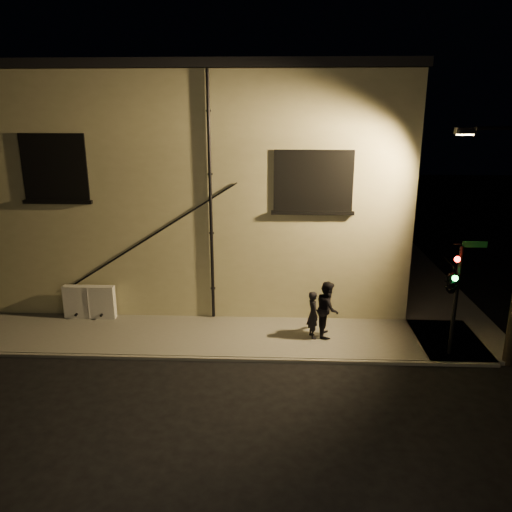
{
  "coord_description": "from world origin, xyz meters",
  "views": [
    {
      "loc": [
        0.43,
        -13.45,
        7.25
      ],
      "look_at": [
        -0.24,
        1.8,
        2.75
      ],
      "focal_mm": 35.0,
      "sensor_mm": 36.0,
      "label": 1
    }
  ],
  "objects_px": {
    "pedestrian_a": "(313,315)",
    "utility_cabinet": "(90,302)",
    "pedestrian_b": "(327,309)",
    "traffic_signal": "(452,281)"
  },
  "relations": [
    {
      "from": "pedestrian_a",
      "to": "utility_cabinet",
      "type": "bearing_deg",
      "value": 66.97
    },
    {
      "from": "utility_cabinet",
      "to": "traffic_signal",
      "type": "xyz_separation_m",
      "value": [
        11.66,
        -2.34,
        1.79
      ]
    },
    {
      "from": "pedestrian_b",
      "to": "traffic_signal",
      "type": "xyz_separation_m",
      "value": [
        3.41,
        -1.27,
        1.46
      ]
    },
    {
      "from": "pedestrian_b",
      "to": "traffic_signal",
      "type": "distance_m",
      "value": 3.92
    },
    {
      "from": "utility_cabinet",
      "to": "pedestrian_b",
      "type": "distance_m",
      "value": 8.33
    },
    {
      "from": "pedestrian_b",
      "to": "pedestrian_a",
      "type": "bearing_deg",
      "value": 113.21
    },
    {
      "from": "pedestrian_a",
      "to": "traffic_signal",
      "type": "xyz_separation_m",
      "value": [
        3.88,
        -1.09,
        1.59
      ]
    },
    {
      "from": "pedestrian_a",
      "to": "pedestrian_b",
      "type": "height_order",
      "value": "pedestrian_b"
    },
    {
      "from": "traffic_signal",
      "to": "pedestrian_a",
      "type": "bearing_deg",
      "value": 164.37
    },
    {
      "from": "pedestrian_a",
      "to": "traffic_signal",
      "type": "bearing_deg",
      "value": -119.52
    }
  ]
}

